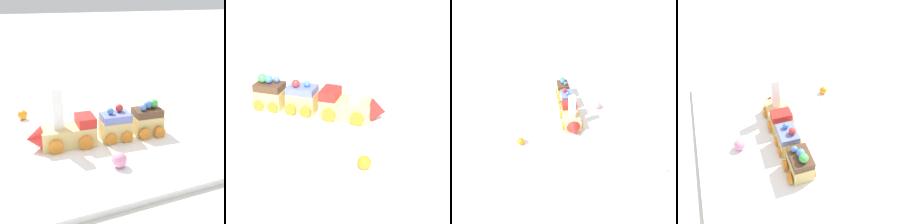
% 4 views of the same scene
% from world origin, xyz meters
% --- Properties ---
extents(ground_plane, '(10.00, 10.00, 0.00)m').
position_xyz_m(ground_plane, '(0.00, 0.00, 0.00)').
color(ground_plane, beige).
extents(display_board, '(0.64, 0.43, 0.01)m').
position_xyz_m(display_board, '(0.00, 0.00, 0.01)').
color(display_board, white).
rests_on(display_board, ground_plane).
extents(cake_train_locomotive, '(0.14, 0.08, 0.12)m').
position_xyz_m(cake_train_locomotive, '(0.07, -0.01, 0.04)').
color(cake_train_locomotive, '#E5C675').
rests_on(cake_train_locomotive, display_board).
extents(cake_car_blueberry, '(0.07, 0.07, 0.07)m').
position_xyz_m(cake_car_blueberry, '(-0.04, -0.00, 0.04)').
color(cake_car_blueberry, '#E5C675').
rests_on(cake_car_blueberry, display_board).
extents(cake_car_chocolate, '(0.07, 0.07, 0.08)m').
position_xyz_m(cake_car_chocolate, '(-0.12, 0.00, 0.04)').
color(cake_car_chocolate, '#E5C675').
rests_on(cake_car_chocolate, display_board).
extents(gumball_pink, '(0.03, 0.03, 0.03)m').
position_xyz_m(gumball_pink, '(-0.00, 0.11, 0.03)').
color(gumball_pink, pink).
rests_on(gumball_pink, display_board).
extents(gumball_orange, '(0.02, 0.02, 0.02)m').
position_xyz_m(gumball_orange, '(0.13, -0.19, 0.02)').
color(gumball_orange, orange).
rests_on(gumball_orange, display_board).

